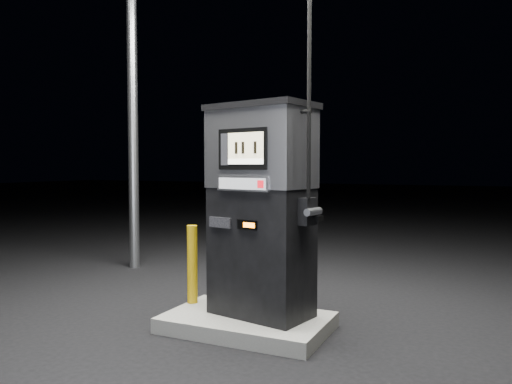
% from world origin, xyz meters
% --- Properties ---
extents(ground, '(80.00, 80.00, 0.00)m').
position_xyz_m(ground, '(0.00, 0.00, 0.00)').
color(ground, black).
rests_on(ground, ground).
extents(pump_island, '(1.60, 1.00, 0.15)m').
position_xyz_m(pump_island, '(0.00, 0.00, 0.07)').
color(pump_island, '#62625D').
rests_on(pump_island, ground).
extents(fuel_dispenser, '(1.21, 0.82, 4.34)m').
position_xyz_m(fuel_dispenser, '(0.12, 0.08, 1.23)').
color(fuel_dispenser, black).
rests_on(fuel_dispenser, pump_island).
extents(bollard_left, '(0.12, 0.12, 0.84)m').
position_xyz_m(bollard_left, '(-0.74, 0.16, 0.57)').
color(bollard_left, '#C6980B').
rests_on(bollard_left, pump_island).
extents(bollard_right, '(0.11, 0.11, 0.82)m').
position_xyz_m(bollard_right, '(0.55, 0.13, 0.56)').
color(bollard_right, '#C6980B').
rests_on(bollard_right, pump_island).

